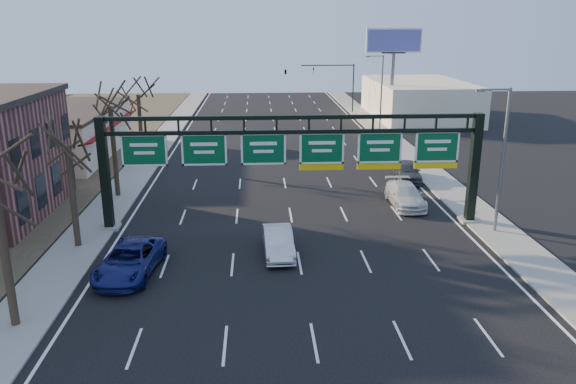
{
  "coord_description": "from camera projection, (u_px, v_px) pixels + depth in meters",
  "views": [
    {
      "loc": [
        -2.23,
        -26.24,
        12.63
      ],
      "look_at": [
        -0.47,
        4.89,
        3.2
      ],
      "focal_mm": 35.0,
      "sensor_mm": 36.0,
      "label": 1
    }
  ],
  "objects": [
    {
      "name": "streetlight_near",
      "position": [
        501.0,
        153.0,
        33.79
      ],
      "size": [
        2.15,
        0.22,
        9.0
      ],
      "color": "slate",
      "rests_on": "sidewalk_right"
    },
    {
      "name": "billboard_right",
      "position": [
        393.0,
        52.0,
        70.02
      ],
      "size": [
        7.0,
        0.5,
        12.0
      ],
      "color": "slate",
      "rests_on": "ground"
    },
    {
      "name": "tree_far",
      "position": [
        137.0,
        83.0,
        49.89
      ],
      "size": [
        3.6,
        3.6,
        8.86
      ],
      "color": "#30261A",
      "rests_on": "sidewalk_left"
    },
    {
      "name": "sign_gantry",
      "position": [
        295.0,
        156.0,
        35.17
      ],
      "size": [
        24.6,
        1.2,
        7.2
      ],
      "color": "black",
      "rests_on": "ground"
    },
    {
      "name": "traffic_signal_mast",
      "position": [
        311.0,
        75.0,
        80.13
      ],
      "size": [
        10.16,
        0.54,
        7.0
      ],
      "color": "black",
      "rests_on": "ground"
    },
    {
      "name": "streetlight_far",
      "position": [
        380.0,
        89.0,
        66.28
      ],
      "size": [
        2.15,
        0.22,
        9.0
      ],
      "color": "slate",
      "rests_on": "sidewalk_right"
    },
    {
      "name": "lane_markings",
      "position": [
        284.0,
        177.0,
        47.96
      ],
      "size": [
        21.6,
        120.0,
        0.01
      ],
      "primitive_type": "cube",
      "color": "white",
      "rests_on": "ground"
    },
    {
      "name": "car_silver_sedan",
      "position": [
        278.0,
        242.0,
        31.67
      ],
      "size": [
        1.79,
        4.64,
        1.51
      ],
      "primitive_type": "imported",
      "rotation": [
        0.0,
        0.0,
        0.04
      ],
      "color": "silver",
      "rests_on": "ground"
    },
    {
      "name": "cream_strip",
      "position": [
        59.0,
        132.0,
        54.72
      ],
      "size": [
        10.9,
        18.4,
        4.7
      ],
      "color": "beige",
      "rests_on": "ground"
    },
    {
      "name": "car_grey_far",
      "position": [
        407.0,
        171.0,
        46.58
      ],
      "size": [
        2.4,
        4.99,
        1.64
      ],
      "primitive_type": "imported",
      "rotation": [
        0.0,
        0.0,
        -0.1
      ],
      "color": "#3B3E3F",
      "rests_on": "ground"
    },
    {
      "name": "sidewalk_right",
      "position": [
        431.0,
        174.0,
        48.64
      ],
      "size": [
        3.0,
        120.0,
        0.12
      ],
      "primitive_type": "cube",
      "color": "gray",
      "rests_on": "ground"
    },
    {
      "name": "ground",
      "position": [
        302.0,
        279.0,
        28.85
      ],
      "size": [
        160.0,
        160.0,
        0.0
      ],
      "primitive_type": "plane",
      "color": "black",
      "rests_on": "ground"
    },
    {
      "name": "car_blue_suv",
      "position": [
        130.0,
        260.0,
        29.17
      ],
      "size": [
        3.28,
        6.0,
        1.59
      ],
      "primitive_type": "imported",
      "rotation": [
        0.0,
        0.0,
        -0.11
      ],
      "color": "navy",
      "rests_on": "ground"
    },
    {
      "name": "building_right_distant",
      "position": [
        418.0,
        100.0,
        76.99
      ],
      "size": [
        12.0,
        20.0,
        5.0
      ],
      "primitive_type": "cube",
      "color": "beige",
      "rests_on": "ground"
    },
    {
      "name": "tree_mid",
      "position": [
        109.0,
        92.0,
        40.22
      ],
      "size": [
        3.6,
        3.6,
        9.24
      ],
      "color": "#30261A",
      "rests_on": "sidewalk_left"
    },
    {
      "name": "car_silver_distant",
      "position": [
        265.0,
        146.0,
        56.71
      ],
      "size": [
        2.05,
        4.49,
        1.43
      ],
      "primitive_type": "imported",
      "rotation": [
        0.0,
        0.0,
        -0.13
      ],
      "color": "#9D9EA2",
      "rests_on": "ground"
    },
    {
      "name": "sidewalk_left",
      "position": [
        132.0,
        178.0,
        47.26
      ],
      "size": [
        3.0,
        120.0,
        0.12
      ],
      "primitive_type": "cube",
      "color": "gray",
      "rests_on": "ground"
    },
    {
      "name": "tree_gantry",
      "position": [
        65.0,
        127.0,
        30.88
      ],
      "size": [
        3.6,
        3.6,
        8.48
      ],
      "color": "#30261A",
      "rests_on": "sidewalk_left"
    },
    {
      "name": "car_white_wagon",
      "position": [
        405.0,
        195.0,
        40.23
      ],
      "size": [
        2.18,
        5.33,
        1.55
      ],
      "primitive_type": "imported",
      "rotation": [
        0.0,
        0.0,
        -0.0
      ],
      "color": "silver",
      "rests_on": "ground"
    }
  ]
}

